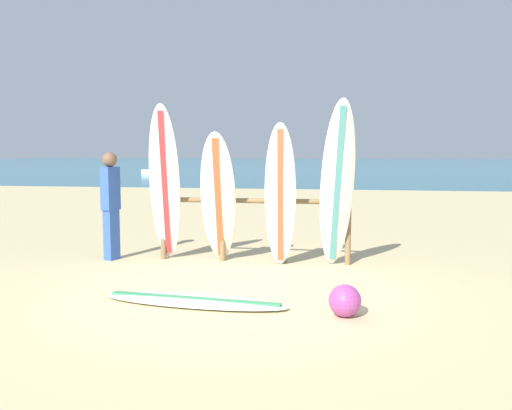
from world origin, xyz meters
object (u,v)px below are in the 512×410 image
surfboard_lying_on_sand (194,301)px  beachgoer_standing (111,201)px  surfboard_leaning_left (218,199)px  surfboard_leaning_center (337,186)px  beach_ball (345,301)px  small_boat_offshore (156,171)px  surfboard_leaning_far_left (165,185)px  surfboard_leaning_center_left (280,197)px  surfboard_rack (253,218)px

surfboard_lying_on_sand → beachgoer_standing: beachgoer_standing is taller
surfboard_leaning_left → surfboard_leaning_center: 1.84m
beachgoer_standing → surfboard_leaning_left: bearing=-4.1°
surfboard_leaning_center → beach_ball: 2.52m
surfboard_leaning_center → small_boat_offshore: size_ratio=1.11×
surfboard_leaning_far_left → small_boat_offshore: bearing=109.6°
surfboard_leaning_left → beach_ball: 3.19m
surfboard_leaning_center_left → surfboard_leaning_center: bearing=1.6°
surfboard_rack → surfboard_lying_on_sand: 2.57m
small_boat_offshore → surfboard_lying_on_sand: bearing=-69.9°
small_boat_offshore → beach_ball: small_boat_offshore is taller
surfboard_rack → surfboard_leaning_center_left: size_ratio=1.41×
surfboard_lying_on_sand → small_boat_offshore: small_boat_offshore is taller
surfboard_rack → surfboard_leaning_left: surfboard_leaning_left is taller
small_boat_offshore → beach_ball: (13.11, -31.34, -0.08)m
surfboard_lying_on_sand → beach_ball: bearing=-7.3°
surfboard_rack → beach_ball: surfboard_rack is taller
surfboard_rack → small_boat_offshore: surfboard_rack is taller
surfboard_lying_on_sand → small_boat_offshore: bearing=110.1°
surfboard_leaning_center → beach_ball: bearing=-87.2°
surfboard_leaning_center → small_boat_offshore: 31.86m
surfboard_rack → surfboard_leaning_center_left: bearing=-42.0°
beach_ball → surfboard_leaning_center: bearing=92.8°
surfboard_leaning_far_left → small_boat_offshore: (-10.31, 28.97, -0.99)m
surfboard_leaning_left → beach_ball: bearing=-50.8°
surfboard_leaning_center_left → beachgoer_standing: size_ratio=1.25×
surfboard_leaning_far_left → beachgoer_standing: 1.02m
surfboard_leaning_left → surfboard_leaning_center_left: size_ratio=0.94×
surfboard_lying_on_sand → small_boat_offshore: 33.13m
surfboard_leaning_far_left → beach_ball: surfboard_leaning_far_left is taller
beachgoer_standing → beach_ball: 4.60m
surfboard_leaning_left → surfboard_leaning_center: (1.83, -0.10, 0.22)m
small_boat_offshore → beach_ball: bearing=-67.3°
surfboard_lying_on_sand → surfboard_leaning_left: bearing=95.0°
small_boat_offshore → surfboard_leaning_center: bearing=-65.9°
surfboard_leaning_center_left → beach_ball: (0.96, -2.25, -0.93)m
surfboard_leaning_far_left → beachgoer_standing: surfboard_leaning_far_left is taller
surfboard_leaning_center → beach_ball: (0.11, -2.27, -1.09)m
beach_ball → surfboard_leaning_center_left: bearing=113.0°
surfboard_leaning_far_left → beach_ball: 3.83m
surfboard_leaning_center → beachgoer_standing: size_ratio=1.43×
surfboard_rack → small_boat_offshore: size_ratio=1.36×
surfboard_leaning_center → surfboard_lying_on_sand: 2.90m
small_boat_offshore → surfboard_rack: bearing=-67.8°
surfboard_rack → beachgoer_standing: (-2.33, -0.18, 0.25)m
surfboard_leaning_left → small_boat_offshore: bearing=111.1°
surfboard_leaning_center → surfboard_leaning_center_left: bearing=-178.4°
surfboard_rack → surfboard_leaning_far_left: (-1.36, -0.31, 0.53)m
surfboard_leaning_center → beachgoer_standing: (-3.66, 0.23, -0.29)m
surfboard_leaning_far_left → surfboard_leaning_center: 2.69m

